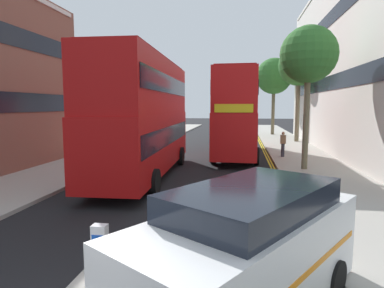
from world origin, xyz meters
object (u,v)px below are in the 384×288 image
double_decker_bus_away (144,114)px  pedestrian_far (283,144)px  keep_left_bollard (100,256)px  double_decker_bus_oncoming (238,112)px  taxi_minivan (244,253)px

double_decker_bus_away → pedestrian_far: size_ratio=6.72×
keep_left_bollard → double_decker_bus_away: bearing=101.9°
pedestrian_far → double_decker_bus_oncoming: bearing=165.0°
double_decker_bus_oncoming → double_decker_bus_away: bearing=-120.4°
keep_left_bollard → double_decker_bus_oncoming: size_ratio=0.10×
double_decker_bus_away → pedestrian_far: bearing=42.2°
keep_left_bollard → taxi_minivan: bearing=-10.4°
double_decker_bus_away → double_decker_bus_oncoming: same height
double_decker_bus_away → taxi_minivan: 11.36m
double_decker_bus_away → double_decker_bus_oncoming: 8.56m
pedestrian_far → taxi_minivan: bearing=-98.8°
keep_left_bollard → pedestrian_far: pedestrian_far is taller
double_decker_bus_away → double_decker_bus_oncoming: bearing=59.6°
double_decker_bus_away → double_decker_bus_oncoming: size_ratio=1.00×
keep_left_bollard → pedestrian_far: 17.10m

